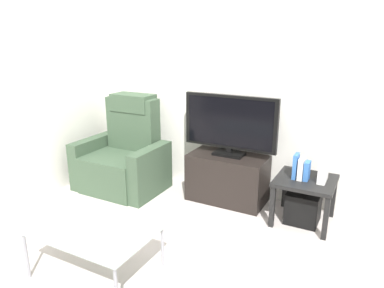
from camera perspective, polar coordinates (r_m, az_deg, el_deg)
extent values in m
plane|color=#BCB2AD|center=(3.34, -0.41, -14.41)|extent=(6.40, 6.40, 0.00)
cube|color=silver|center=(3.91, 7.60, 10.36)|extent=(6.40, 0.06, 2.60)
cube|color=silver|center=(4.12, -24.43, 9.35)|extent=(0.06, 4.48, 2.60)
cube|color=black|center=(3.91, 5.68, -5.40)|extent=(0.83, 0.44, 0.51)
cube|color=black|center=(3.69, 4.47, -5.03)|extent=(0.76, 0.02, 0.02)
cube|color=black|center=(3.72, 4.79, -4.27)|extent=(0.34, 0.11, 0.04)
cube|color=black|center=(3.83, 5.91, -1.53)|extent=(0.32, 0.20, 0.03)
cube|color=black|center=(3.82, 5.93, -0.96)|extent=(0.06, 0.04, 0.05)
cube|color=black|center=(3.74, 6.07, 3.51)|extent=(1.01, 0.05, 0.56)
cube|color=black|center=(3.71, 5.92, 3.43)|extent=(0.93, 0.01, 0.51)
cube|color=#384C38|center=(4.28, -11.20, -4.32)|extent=(0.70, 0.72, 0.42)
cube|color=#384C38|center=(4.33, -9.35, 3.24)|extent=(0.64, 0.20, 0.62)
cube|color=#384C38|center=(4.29, -9.35, 6.54)|extent=(0.50, 0.26, 0.20)
cube|color=#384C38|center=(4.52, -15.40, -2.51)|extent=(0.14, 0.68, 0.56)
cube|color=#384C38|center=(4.02, -6.58, -4.47)|extent=(0.14, 0.68, 0.56)
cube|color=black|center=(3.55, 17.66, -5.59)|extent=(0.54, 0.54, 0.04)
cube|color=black|center=(3.47, 12.66, -9.73)|extent=(0.04, 0.04, 0.41)
cube|color=black|center=(3.40, 20.54, -11.05)|extent=(0.04, 0.04, 0.41)
cube|color=black|center=(3.89, 14.60, -6.86)|extent=(0.04, 0.04, 0.41)
cube|color=black|center=(3.83, 21.57, -7.95)|extent=(0.04, 0.04, 0.41)
cube|color=black|center=(3.66, 17.28, -9.55)|extent=(0.30, 0.30, 0.30)
cube|color=#3366B2|center=(3.50, 16.19, -3.39)|extent=(0.04, 0.13, 0.24)
cube|color=white|center=(3.50, 17.03, -3.76)|extent=(0.05, 0.14, 0.20)
cube|color=#3366B2|center=(3.49, 17.84, -4.09)|extent=(0.04, 0.12, 0.18)
cube|color=white|center=(3.49, 20.21, -3.88)|extent=(0.07, 0.20, 0.23)
cube|color=#B2C6C1|center=(2.78, -15.44, -12.82)|extent=(0.90, 0.60, 0.02)
cylinder|color=gray|center=(3.01, -24.87, -15.76)|extent=(0.02, 0.02, 0.38)
cylinder|color=gray|center=(3.30, -17.36, -11.87)|extent=(0.02, 0.02, 0.38)
cylinder|color=gray|center=(2.83, -4.71, -16.30)|extent=(0.02, 0.02, 0.38)
cube|color=#B7B7BC|center=(2.74, -13.69, -12.73)|extent=(0.08, 0.15, 0.01)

